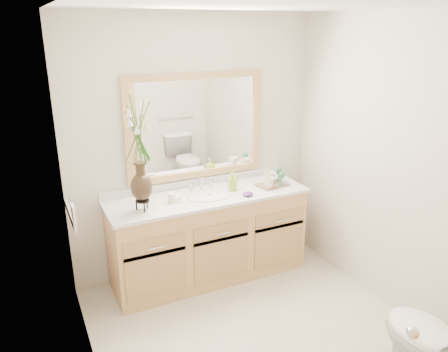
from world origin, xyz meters
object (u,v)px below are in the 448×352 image
soap_bottle (232,182)px  flower_vase (138,142)px  tumbler (172,198)px  tray (272,185)px  toilet (435,348)px

soap_bottle → flower_vase: bearing=-156.0°
tumbler → tray: tumbler is taller
toilet → flower_vase: size_ratio=0.87×
toilet → tray: tray is taller
toilet → flower_vase: (-1.33, 1.85, 1.05)m
tumbler → soap_bottle: bearing=4.1°
toilet → tray: size_ratio=2.59×
flower_vase → soap_bottle: (0.88, 0.09, -0.51)m
flower_vase → soap_bottle: bearing=6.1°
tumbler → tray: 1.00m
toilet → flower_vase: flower_vase is taller
soap_bottle → tray: 0.41m
tumbler → tray: bearing=-0.7°
tumbler → soap_bottle: size_ratio=0.55×
flower_vase → tray: bearing=1.7°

